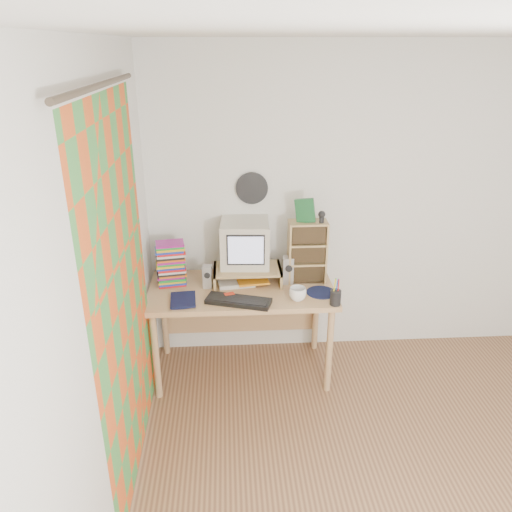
{
  "coord_description": "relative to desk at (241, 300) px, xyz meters",
  "views": [
    {
      "loc": [
        -1.13,
        -2.01,
        2.46
      ],
      "look_at": [
        -0.92,
        1.33,
        1.03
      ],
      "focal_mm": 35.0,
      "sensor_mm": 36.0,
      "label": 1
    }
  ],
  "objects": [
    {
      "name": "papers",
      "position": [
        0.01,
        0.01,
        0.15
      ],
      "size": [
        0.3,
        0.23,
        0.04
      ],
      "primitive_type": null,
      "rotation": [
        0.0,
        0.0,
        0.14
      ],
      "color": "silver",
      "rests_on": "desk"
    },
    {
      "name": "desk",
      "position": [
        0.0,
        0.0,
        0.0
      ],
      "size": [
        1.4,
        0.7,
        0.75
      ],
      "color": "tan",
      "rests_on": "floor"
    },
    {
      "name": "mug",
      "position": [
        0.4,
        -0.28,
        0.18
      ],
      "size": [
        0.14,
        0.14,
        0.1
      ],
      "primitive_type": "imported",
      "rotation": [
        0.0,
        0.0,
        -0.1
      ],
      "color": "white",
      "rests_on": "desk"
    },
    {
      "name": "left_wall",
      "position": [
        -0.72,
        -1.44,
        0.63
      ],
      "size": [
        0.0,
        3.5,
        3.5
      ],
      "primitive_type": "plane",
      "rotation": [
        1.57,
        0.0,
        1.57
      ],
      "color": "white",
      "rests_on": "floor"
    },
    {
      "name": "floor",
      "position": [
        1.03,
        -1.44,
        -0.62
      ],
      "size": [
        3.5,
        3.5,
        0.0
      ],
      "primitive_type": "plane",
      "color": "#966E47",
      "rests_on": "ground"
    },
    {
      "name": "speaker_right",
      "position": [
        0.36,
        0.0,
        0.24
      ],
      "size": [
        0.08,
        0.08,
        0.22
      ],
      "primitive_type": "cube",
      "rotation": [
        0.0,
        0.0,
        -0.04
      ],
      "color": "#A8A7AC",
      "rests_on": "desk"
    },
    {
      "name": "wall_disc",
      "position": [
        0.1,
        0.29,
        0.81
      ],
      "size": [
        0.25,
        0.02,
        0.25
      ],
      "primitive_type": "cylinder",
      "rotation": [
        1.57,
        0.0,
        0.0
      ],
      "color": "black",
      "rests_on": "back_wall"
    },
    {
      "name": "speaker_left",
      "position": [
        -0.26,
        -0.04,
        0.22
      ],
      "size": [
        0.07,
        0.07,
        0.18
      ],
      "primitive_type": "cube",
      "rotation": [
        0.0,
        0.0,
        -0.11
      ],
      "color": "#A8A7AC",
      "rests_on": "desk"
    },
    {
      "name": "back_wall",
      "position": [
        1.03,
        0.31,
        0.63
      ],
      "size": [
        3.5,
        0.0,
        3.5
      ],
      "primitive_type": "plane",
      "rotation": [
        1.57,
        0.0,
        0.0
      ],
      "color": "white",
      "rests_on": "floor"
    },
    {
      "name": "webcam",
      "position": [
        0.6,
        0.01,
        0.67
      ],
      "size": [
        0.06,
        0.06,
        0.09
      ],
      "primitive_type": null,
      "rotation": [
        0.0,
        0.0,
        -0.04
      ],
      "color": "black",
      "rests_on": "cd_rack"
    },
    {
      "name": "keyboard",
      "position": [
        -0.03,
        -0.3,
        0.15
      ],
      "size": [
        0.49,
        0.29,
        0.03
      ],
      "primitive_type": "cube",
      "rotation": [
        0.0,
        0.0,
        -0.31
      ],
      "color": "black",
      "rests_on": "desk"
    },
    {
      "name": "monitor_riser",
      "position": [
        0.05,
        0.04,
        0.23
      ],
      "size": [
        0.52,
        0.3,
        0.12
      ],
      "color": "tan",
      "rests_on": "desk"
    },
    {
      "name": "game_box",
      "position": [
        0.48,
        0.03,
        0.71
      ],
      "size": [
        0.14,
        0.07,
        0.18
      ],
      "primitive_type": "cube",
      "rotation": [
        0.0,
        0.0,
        -0.31
      ],
      "color": "#18562A",
      "rests_on": "cd_rack"
    },
    {
      "name": "dvd_stack",
      "position": [
        -0.53,
        0.04,
        0.28
      ],
      "size": [
        0.23,
        0.18,
        0.29
      ],
      "primitive_type": null,
      "rotation": [
        0.0,
        0.0,
        0.15
      ],
      "color": "brown",
      "rests_on": "desk"
    },
    {
      "name": "cd_rack",
      "position": [
        0.51,
        0.04,
        0.38
      ],
      "size": [
        0.29,
        0.16,
        0.49
      ],
      "primitive_type": "cube",
      "rotation": [
        0.0,
        0.0,
        -0.0
      ],
      "color": "tan",
      "rests_on": "desk"
    },
    {
      "name": "crt_monitor",
      "position": [
        0.04,
        0.09,
        0.43
      ],
      "size": [
        0.38,
        0.38,
        0.34
      ],
      "primitive_type": "cube",
      "rotation": [
        0.0,
        0.0,
        -0.06
      ],
      "color": "beige",
      "rests_on": "monitor_riser"
    },
    {
      "name": "mousepad",
      "position": [
        0.59,
        -0.18,
        0.14
      ],
      "size": [
        0.24,
        0.24,
        0.0
      ],
      "primitive_type": "cylinder",
      "rotation": [
        0.0,
        0.0,
        0.11
      ],
      "color": "#0F1732",
      "rests_on": "desk"
    },
    {
      "name": "diary",
      "position": [
        -0.52,
        -0.26,
        0.16
      ],
      "size": [
        0.23,
        0.18,
        0.04
      ],
      "primitive_type": "imported",
      "rotation": [
        0.0,
        0.0,
        0.07
      ],
      "color": "#0F1438",
      "rests_on": "desk"
    },
    {
      "name": "curtain",
      "position": [
        -0.68,
        -0.96,
        0.53
      ],
      "size": [
        0.0,
        2.2,
        2.2
      ],
      "primitive_type": "plane",
      "rotation": [
        1.57,
        0.0,
        1.57
      ],
      "color": "#DA551E",
      "rests_on": "left_wall"
    },
    {
      "name": "red_box",
      "position": [
        -0.09,
        -0.22,
        0.15
      ],
      "size": [
        0.08,
        0.06,
        0.04
      ],
      "primitive_type": "cube",
      "rotation": [
        0.0,
        0.0,
        0.28
      ],
      "color": "red",
      "rests_on": "desk"
    },
    {
      "name": "pen_cup",
      "position": [
        0.66,
        -0.37,
        0.21
      ],
      "size": [
        0.09,
        0.09,
        0.15
      ],
      "primitive_type": null,
      "rotation": [
        0.0,
        0.0,
        -0.26
      ],
      "color": "black",
      "rests_on": "desk"
    }
  ]
}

